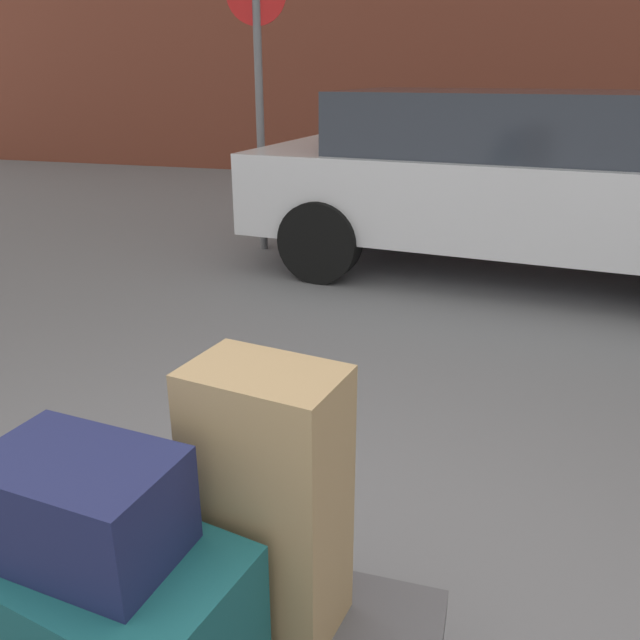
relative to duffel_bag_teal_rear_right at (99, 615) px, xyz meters
The scene contains 5 objects.
duffel_bag_teal_rear_right is the anchor object (origin of this frame).
suitcase_tan_front_right 0.41m from the duffel_bag_teal_rear_right, 42.90° to the left, with size 0.33×0.21×0.64m, color #9E7F56.
duffel_bag_navy_topmost_pile 0.27m from the duffel_bag_teal_rear_right, ahead, with size 0.37×0.24×0.21m, color #191E47.
parked_car 4.61m from the duffel_bag_teal_rear_right, 79.92° to the left, with size 4.47×2.28×1.42m.
no_parking_sign 4.96m from the duffel_bag_teal_rear_right, 106.96° to the left, with size 0.49×0.15×2.41m.
Camera 1 is at (0.61, -0.93, 1.55)m, focal length 35.84 mm.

